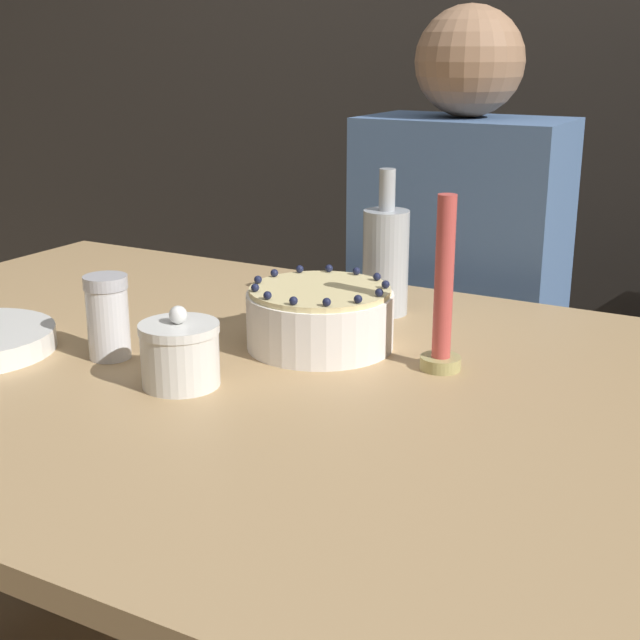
# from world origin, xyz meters

# --- Properties ---
(dining_table) EXTENTS (1.59, 1.03, 0.72)m
(dining_table) POSITION_xyz_m (0.00, 0.00, 0.63)
(dining_table) COLOR tan
(dining_table) RESTS_ON ground_plane
(cake) EXTENTS (0.22, 0.22, 0.10)m
(cake) POSITION_xyz_m (0.04, 0.13, 0.77)
(cake) COLOR white
(cake) RESTS_ON dining_table
(sugar_bowl) EXTENTS (0.11, 0.11, 0.11)m
(sugar_bowl) POSITION_xyz_m (-0.04, -0.10, 0.77)
(sugar_bowl) COLOR white
(sugar_bowl) RESTS_ON dining_table
(sugar_shaker) EXTENTS (0.06, 0.06, 0.12)m
(sugar_shaker) POSITION_xyz_m (-0.20, -0.06, 0.78)
(sugar_shaker) COLOR white
(sugar_shaker) RESTS_ON dining_table
(candle) EXTENTS (0.06, 0.06, 0.24)m
(candle) POSITION_xyz_m (0.23, 0.13, 0.82)
(candle) COLOR tan
(candle) RESTS_ON dining_table
(bottle) EXTENTS (0.08, 0.08, 0.24)m
(bottle) POSITION_xyz_m (0.05, 0.33, 0.82)
(bottle) COLOR #B2B7BC
(bottle) RESTS_ON dining_table
(person_man_blue_shirt) EXTENTS (0.40, 0.34, 1.23)m
(person_man_blue_shirt) POSITION_xyz_m (0.04, 0.71, 0.54)
(person_man_blue_shirt) COLOR #595960
(person_man_blue_shirt) RESTS_ON ground_plane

